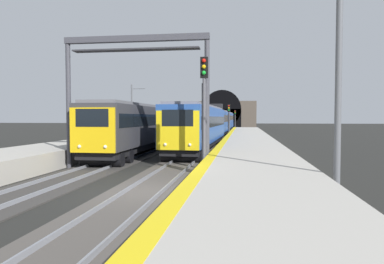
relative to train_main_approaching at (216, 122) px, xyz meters
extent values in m
plane|color=black|center=(-37.64, 0.00, -2.31)|extent=(320.00, 320.00, 0.00)
cube|color=#ADA89E|center=(-37.64, -4.32, -1.77)|extent=(112.00, 4.59, 1.07)
cube|color=yellow|center=(-37.64, -2.27, -1.23)|extent=(112.00, 0.50, 0.01)
cube|color=#4C4742|center=(-37.64, 0.00, -2.28)|extent=(160.00, 3.14, 0.06)
cube|color=gray|center=(-37.64, 0.72, -2.17)|extent=(160.00, 0.07, 0.15)
cube|color=gray|center=(-37.64, -0.72, -2.17)|extent=(160.00, 0.07, 0.15)
cube|color=#383533|center=(-37.64, 4.58, -2.28)|extent=(160.00, 3.16, 0.06)
cube|color=gray|center=(-37.64, 5.30, -2.17)|extent=(160.00, 0.07, 0.15)
cube|color=gray|center=(-37.64, 3.86, -2.17)|extent=(160.00, 0.07, 0.15)
cube|color=#264C99|center=(-19.77, 0.00, 0.08)|extent=(19.20, 3.31, 2.88)
cube|color=black|center=(-19.77, 0.00, 0.34)|extent=(18.43, 3.32, 0.85)
cube|color=slate|center=(-19.77, 0.00, 1.62)|extent=(18.61, 2.87, 0.20)
cube|color=black|center=(-19.77, 0.00, -1.54)|extent=(18.81, 2.96, 0.50)
cylinder|color=black|center=(-28.22, 0.20, -1.86)|extent=(0.96, 2.65, 0.90)
cylinder|color=black|center=(-26.42, 0.16, -1.86)|extent=(0.96, 2.65, 0.90)
cylinder|color=black|center=(-13.12, -0.16, -1.86)|extent=(0.96, 2.65, 0.90)
cylinder|color=black|center=(-11.32, -0.20, -1.86)|extent=(0.96, 2.65, 0.90)
cube|color=yellow|center=(-29.37, 0.23, -0.12)|extent=(0.18, 2.75, 2.48)
cube|color=black|center=(-29.42, 0.23, 0.66)|extent=(0.09, 2.00, 1.04)
sphere|color=#F2EACC|center=(-29.45, -0.56, -1.01)|extent=(0.20, 0.20, 0.20)
sphere|color=#F2EACC|center=(-29.42, 1.01, -1.01)|extent=(0.20, 0.20, 0.20)
cube|color=#264C99|center=(-0.02, 0.00, 0.08)|extent=(19.20, 3.31, 2.88)
cube|color=black|center=(-0.02, 0.00, 0.52)|extent=(18.43, 3.32, 0.96)
cube|color=slate|center=(-0.02, 0.00, 1.62)|extent=(18.61, 2.87, 0.20)
cube|color=black|center=(-0.02, 0.00, -1.54)|extent=(18.81, 2.96, 0.50)
cylinder|color=black|center=(-8.54, 0.20, -1.86)|extent=(0.96, 2.65, 0.90)
cylinder|color=black|center=(-6.74, 0.16, -1.86)|extent=(0.96, 2.65, 0.90)
cylinder|color=black|center=(6.69, -0.16, -1.86)|extent=(0.96, 2.65, 0.90)
cylinder|color=black|center=(8.49, -0.20, -1.86)|extent=(0.96, 2.65, 0.90)
cube|color=#264C99|center=(19.73, 0.00, 0.08)|extent=(19.20, 3.31, 2.88)
cube|color=black|center=(19.73, 0.00, 0.59)|extent=(18.43, 3.32, 0.89)
cube|color=slate|center=(19.73, 0.00, 1.62)|extent=(18.61, 2.87, 0.20)
cube|color=black|center=(19.73, 0.00, -1.54)|extent=(18.81, 2.96, 0.50)
cylinder|color=black|center=(11.40, 0.20, -1.86)|extent=(0.96, 2.65, 0.90)
cylinder|color=black|center=(13.20, 0.15, -1.86)|extent=(0.96, 2.65, 0.90)
cylinder|color=black|center=(26.25, -0.15, -1.86)|extent=(0.96, 2.65, 0.90)
cylinder|color=black|center=(28.05, -0.20, -1.86)|extent=(0.96, 2.65, 0.90)
cube|color=black|center=(-0.02, 0.00, 2.17)|extent=(1.34, 1.75, 0.90)
cube|color=#333338|center=(-21.89, 4.58, 0.11)|extent=(20.85, 2.88, 2.80)
cube|color=black|center=(-21.89, 4.58, 0.50)|extent=(20.02, 2.90, 0.84)
cube|color=slate|center=(-21.89, 4.58, 1.61)|extent=(20.22, 2.46, 0.20)
cube|color=black|center=(-21.89, 4.58, -1.49)|extent=(20.43, 2.54, 0.53)
cylinder|color=black|center=(-30.96, 4.53, -1.82)|extent=(0.98, 2.54, 0.97)
cylinder|color=black|center=(-29.16, 4.54, -1.82)|extent=(0.98, 2.54, 0.97)
cylinder|color=black|center=(-14.62, 4.62, -1.82)|extent=(0.98, 2.54, 0.97)
cylinder|color=black|center=(-12.82, 4.63, -1.82)|extent=(0.98, 2.54, 0.97)
cube|color=#E5B20F|center=(-32.35, 4.52, -0.02)|extent=(0.14, 2.65, 2.54)
cube|color=black|center=(-32.40, 4.52, 0.67)|extent=(0.05, 1.93, 1.01)
sphere|color=#F2EACC|center=(-32.40, 3.76, -0.94)|extent=(0.20, 0.20, 0.20)
sphere|color=#F2EACC|center=(-32.41, 5.28, -0.94)|extent=(0.20, 0.20, 0.20)
cube|color=#333338|center=(-0.39, 4.58, 0.11)|extent=(20.85, 2.88, 2.80)
cube|color=black|center=(-0.39, 4.58, 0.48)|extent=(20.02, 2.90, 0.99)
cube|color=slate|center=(-0.39, 4.58, 1.61)|extent=(20.22, 2.46, 0.20)
cube|color=black|center=(-0.39, 4.58, -1.49)|extent=(20.43, 2.54, 0.53)
cylinder|color=black|center=(-9.67, 4.52, -1.82)|extent=(0.98, 2.54, 0.97)
cylinder|color=black|center=(-7.87, 4.54, -1.82)|extent=(0.98, 2.54, 0.97)
cylinder|color=black|center=(7.09, 4.62, -1.82)|extent=(0.98, 2.54, 0.97)
cylinder|color=black|center=(8.89, 4.63, -1.82)|extent=(0.98, 2.54, 0.97)
cube|color=black|center=(-0.39, 4.58, 2.16)|extent=(1.31, 1.66, 0.90)
cylinder|color=#4C4C54|center=(-33.35, -1.87, 0.18)|extent=(0.16, 0.16, 4.98)
cube|color=black|center=(-33.35, -1.87, 3.20)|extent=(0.20, 0.38, 1.05)
cube|color=#4C4C54|center=(-33.21, -1.87, 0.18)|extent=(0.04, 0.28, 4.48)
sphere|color=red|center=(-33.48, -1.87, 3.53)|extent=(0.20, 0.20, 0.20)
sphere|color=yellow|center=(-33.48, -1.87, 3.23)|extent=(0.20, 0.20, 0.20)
sphere|color=green|center=(-33.48, -1.87, 2.93)|extent=(0.20, 0.20, 0.20)
cylinder|color=#38383D|center=(-1.92, -1.87, -0.44)|extent=(0.16, 0.16, 3.73)
cube|color=black|center=(-1.92, -1.87, 1.95)|extent=(0.20, 0.38, 1.05)
cube|color=#38383D|center=(-1.78, -1.87, -0.44)|extent=(0.04, 0.28, 3.36)
sphere|color=red|center=(-2.05, -1.87, 2.27)|extent=(0.20, 0.20, 0.20)
sphere|color=yellow|center=(-2.05, -1.87, 1.97)|extent=(0.20, 0.20, 0.20)
sphere|color=green|center=(-2.05, -1.87, 1.67)|extent=(0.20, 0.20, 0.20)
cylinder|color=#38383D|center=(35.97, -1.87, -0.48)|extent=(0.16, 0.16, 3.66)
cube|color=black|center=(35.97, -1.87, 1.88)|extent=(0.20, 0.38, 1.05)
cube|color=#38383D|center=(36.11, -1.87, -0.48)|extent=(0.04, 0.28, 3.29)
sphere|color=red|center=(35.84, -1.87, 2.20)|extent=(0.20, 0.20, 0.20)
sphere|color=yellow|center=(35.84, -1.87, 1.90)|extent=(0.20, 0.20, 0.20)
sphere|color=green|center=(35.84, -1.87, 1.60)|extent=(0.20, 0.20, 0.20)
cylinder|color=#3F3F47|center=(-31.42, 6.40, 1.35)|extent=(0.28, 0.28, 7.32)
cylinder|color=#3F3F47|center=(-31.42, -1.82, 1.35)|extent=(0.28, 0.28, 7.32)
cube|color=#3F3F47|center=(-31.42, 2.29, 5.18)|extent=(0.36, 8.50, 0.35)
cube|color=#2D2D33|center=(-31.42, 2.29, 4.56)|extent=(0.70, 7.40, 0.08)
cube|color=#51473D|center=(53.78, 2.29, 1.55)|extent=(2.27, 19.81, 7.72)
cube|color=black|center=(52.60, 2.29, 0.39)|extent=(0.12, 11.09, 5.40)
cylinder|color=black|center=(52.60, 2.29, 3.09)|extent=(0.12, 11.09, 11.09)
cylinder|color=#595B60|center=(-38.57, -7.01, 1.80)|extent=(0.22, 0.22, 8.21)
cylinder|color=#595B60|center=(-3.12, 11.59, 1.48)|extent=(0.22, 0.22, 7.57)
cylinder|color=#595B60|center=(-3.12, 10.63, 4.67)|extent=(0.08, 1.92, 0.08)
camera|label=1|loc=(-51.25, -3.83, 0.71)|focal=33.32mm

